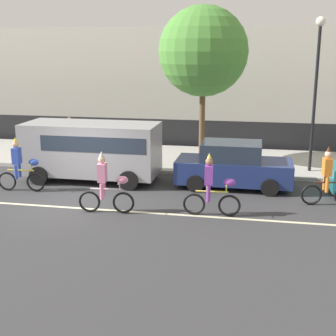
{
  "coord_description": "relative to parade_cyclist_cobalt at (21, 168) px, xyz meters",
  "views": [
    {
      "loc": [
        5.87,
        -13.6,
        4.84
      ],
      "look_at": [
        3.0,
        1.2,
        1.0
      ],
      "focal_mm": 50.0,
      "sensor_mm": 36.0,
      "label": 1
    }
  ],
  "objects": [
    {
      "name": "ground_plane",
      "position": [
        2.16,
        -0.88,
        -0.84
      ],
      "size": [
        80.0,
        80.0,
        0.0
      ],
      "primitive_type": "plane",
      "color": "#38383A"
    },
    {
      "name": "road_centre_line",
      "position": [
        2.16,
        -1.38,
        -0.84
      ],
      "size": [
        36.0,
        0.14,
        0.01
      ],
      "primitive_type": "cube",
      "color": "beige",
      "rests_on": "ground"
    },
    {
      "name": "parked_car_navy",
      "position": [
        7.23,
        1.91,
        -0.06
      ],
      "size": [
        4.1,
        1.92,
        1.64
      ],
      "color": "navy",
      "rests_on": "ground"
    },
    {
      "name": "fence_line",
      "position": [
        2.16,
        8.52,
        -0.14
      ],
      "size": [
        40.0,
        0.08,
        1.4
      ],
      "primitive_type": "cube",
      "color": "black",
      "rests_on": "ground"
    },
    {
      "name": "parade_cyclist_pink",
      "position": [
        3.64,
        -1.59,
        0.0
      ],
      "size": [
        1.72,
        0.5,
        1.92
      ],
      "color": "black",
      "rests_on": "ground"
    },
    {
      "name": "sidewalk_curb",
      "position": [
        2.16,
        5.62,
        -0.77
      ],
      "size": [
        60.0,
        5.0,
        0.15
      ],
      "primitive_type": "cube",
      "color": "#ADAAA3",
      "rests_on": "ground"
    },
    {
      "name": "building_backdrop",
      "position": [
        -0.38,
        17.12,
        2.21
      ],
      "size": [
        28.0,
        8.0,
        6.11
      ],
      "primitive_type": "cube",
      "color": "beige",
      "rests_on": "ground"
    },
    {
      "name": "parade_cyclist_purple",
      "position": [
        6.8,
        -1.24,
        0.0
      ],
      "size": [
        1.72,
        0.5,
        1.92
      ],
      "color": "black",
      "rests_on": "ground"
    },
    {
      "name": "pedestrian_onlooker",
      "position": [
        -0.62,
        5.93,
        0.17
      ],
      "size": [
        0.32,
        0.2,
        1.62
      ],
      "color": "#33333D",
      "rests_on": "sidewalk_curb"
    },
    {
      "name": "parade_cyclist_orange",
      "position": [
        10.35,
        0.44,
        0.0
      ],
      "size": [
        1.71,
        0.53,
        1.92
      ],
      "color": "black",
      "rests_on": "ground"
    },
    {
      "name": "street_lamp_post",
      "position": [
        10.13,
        4.26,
        3.15
      ],
      "size": [
        0.36,
        0.36,
        5.86
      ],
      "color": "black",
      "rests_on": "sidewalk_curb"
    },
    {
      "name": "street_tree_near_lamp",
      "position": [
        5.72,
        4.98,
        3.9
      ],
      "size": [
        3.66,
        3.66,
        6.43
      ],
      "color": "brown",
      "rests_on": "sidewalk_curb"
    },
    {
      "name": "parked_van_grey",
      "position": [
        2.02,
        1.82,
        0.44
      ],
      "size": [
        5.0,
        2.22,
        2.18
      ],
      "color": "#99999E",
      "rests_on": "ground"
    },
    {
      "name": "parade_cyclist_cobalt",
      "position": [
        0.0,
        0.0,
        0.0
      ],
      "size": [
        1.72,
        0.5,
        1.92
      ],
      "color": "black",
      "rests_on": "ground"
    }
  ]
}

